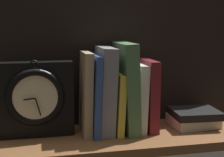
{
  "coord_description": "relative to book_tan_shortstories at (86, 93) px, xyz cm",
  "views": [
    {
      "loc": [
        -22.4,
        -90.72,
        31.5
      ],
      "look_at": [
        -1.3,
        3.28,
        15.67
      ],
      "focal_mm": 54.2,
      "sensor_mm": 36.0,
      "label": 1
    }
  ],
  "objects": [
    {
      "name": "ground_plane",
      "position": [
        8.93,
        -3.28,
        -12.98
      ],
      "size": [
        83.08,
        25.64,
        2.5
      ],
      "primitive_type": "cube",
      "color": "brown"
    },
    {
      "name": "back_panel",
      "position": [
        8.93,
        8.94,
        9.03
      ],
      "size": [
        83.08,
        1.2,
        41.52
      ],
      "primitive_type": "cube",
      "color": "black",
      "rests_on": "ground_plane"
    },
    {
      "name": "book_tan_shortstories",
      "position": [
        0.0,
        0.0,
        0.0
      ],
      "size": [
        3.05,
        12.1,
        23.52
      ],
      "primitive_type": "cube",
      "rotation": [
        0.0,
        0.03,
        0.0
      ],
      "color": "tan",
      "rests_on": "ground_plane"
    },
    {
      "name": "book_blue_modern",
      "position": [
        2.29,
        0.0,
        -0.36
      ],
      "size": [
        2.61,
        16.21,
        22.79
      ],
      "primitive_type": "cube",
      "rotation": [
        0.0,
        0.04,
        0.0
      ],
      "color": "#2D4C8E",
      "rests_on": "ground_plane"
    },
    {
      "name": "book_gray_chess",
      "position": [
        5.48,
        0.0,
        0.64
      ],
      "size": [
        5.21,
        14.5,
        24.9
      ],
      "primitive_type": "cube",
      "rotation": [
        0.0,
        0.04,
        0.0
      ],
      "color": "gray",
      "rests_on": "ground_plane"
    },
    {
      "name": "book_yellow_seinlanguage",
      "position": [
        8.82,
        0.0,
        -3.11
      ],
      "size": [
        2.81,
        15.06,
        17.32
      ],
      "primitive_type": "cube",
      "rotation": [
        0.0,
        0.05,
        0.0
      ],
      "color": "gold",
      "rests_on": "ground_plane"
    },
    {
      "name": "book_green_romantic",
      "position": [
        11.95,
        0.0,
        1.23
      ],
      "size": [
        4.81,
        16.67,
        26.05
      ],
      "primitive_type": "cube",
      "rotation": [
        0.0,
        -0.04,
        0.0
      ],
      "color": "#476B44",
      "rests_on": "ground_plane"
    },
    {
      "name": "book_white_catcher",
      "position": [
        15.45,
        0.0,
        -1.86
      ],
      "size": [
        3.4,
        12.9,
        19.83
      ],
      "primitive_type": "cube",
      "rotation": [
        0.0,
        0.04,
        0.0
      ],
      "color": "silver",
      "rests_on": "ground_plane"
    },
    {
      "name": "book_maroon_dawkins",
      "position": [
        18.56,
        0.0,
        -1.32
      ],
      "size": [
        2.99,
        13.85,
        20.83
      ],
      "primitive_type": "cube",
      "rotation": [
        0.0,
        -0.0,
        0.0
      ],
      "color": "maroon",
      "rests_on": "ground_plane"
    },
    {
      "name": "framed_clock",
      "position": [
        -14.17,
        -0.22,
        -0.97
      ],
      "size": [
        21.0,
        6.08,
        21.77
      ],
      "color": "black",
      "rests_on": "ground_plane"
    },
    {
      "name": "book_stack_side",
      "position": [
        33.3,
        -1.02,
        -9.0
      ],
      "size": [
        14.73,
        13.6,
        5.3
      ],
      "color": "beige",
      "rests_on": "ground_plane"
    }
  ]
}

